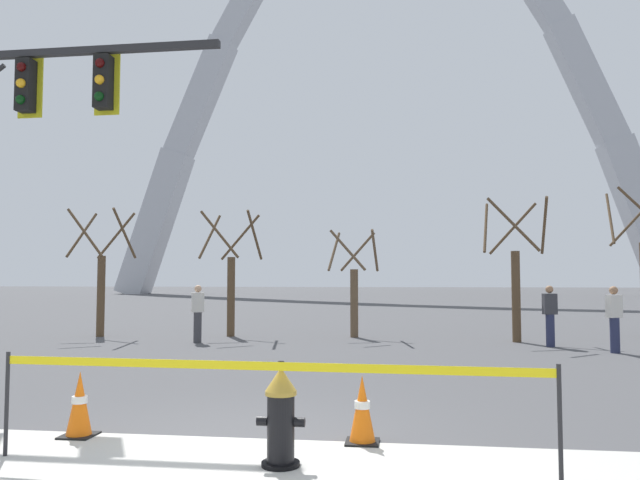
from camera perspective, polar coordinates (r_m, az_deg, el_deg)
The scene contains 13 objects.
ground_plane at distance 6.89m, azimuth -7.31°, elevation -18.50°, with size 240.00×240.00×0.00m, color #474749.
fire_hydrant at distance 6.05m, azimuth -3.65°, elevation -16.08°, with size 0.46×0.48×0.99m.
caution_tape_barrier at distance 5.90m, azimuth -5.42°, elevation -13.99°, with size 5.31×0.22×1.04m.
traffic_cone_by_hydrant at distance 7.61m, azimuth -21.47°, elevation -14.07°, with size 0.36×0.36×0.73m.
traffic_cone_mid_sidewalk at distance 6.86m, azimuth 3.95°, elevation -15.50°, with size 0.36×0.36×0.73m.
monument_arch at distance 70.42m, azimuth 6.12°, elevation 13.15°, with size 61.66×3.14×49.90m.
tree_far_left at distance 20.03m, azimuth -19.69°, elevation -3.53°, with size 1.80×1.81×3.88m.
tree_left_mid at distance 19.12m, azimuth -8.28°, elevation -3.79°, with size 1.77×1.78×3.83m.
tree_center_left at distance 18.66m, azimuth 3.19°, elevation -4.64°, with size 1.51×1.52×3.23m.
tree_center_right at distance 18.08m, azimuth 17.73°, elevation -3.42°, with size 1.85×1.86×4.00m.
pedestrian_walking_left at distance 17.15m, azimuth 20.61°, elevation -6.57°, with size 0.37×0.25×1.59m.
pedestrian_standing_center at distance 17.42m, azimuth -11.31°, elevation -6.68°, with size 0.39×0.32×1.59m.
pedestrian_walking_right at distance 16.34m, azimuth 25.71°, elevation -6.60°, with size 0.39×0.32×1.59m.
Camera 1 is at (1.71, -6.43, 1.77)m, focal length 34.39 mm.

